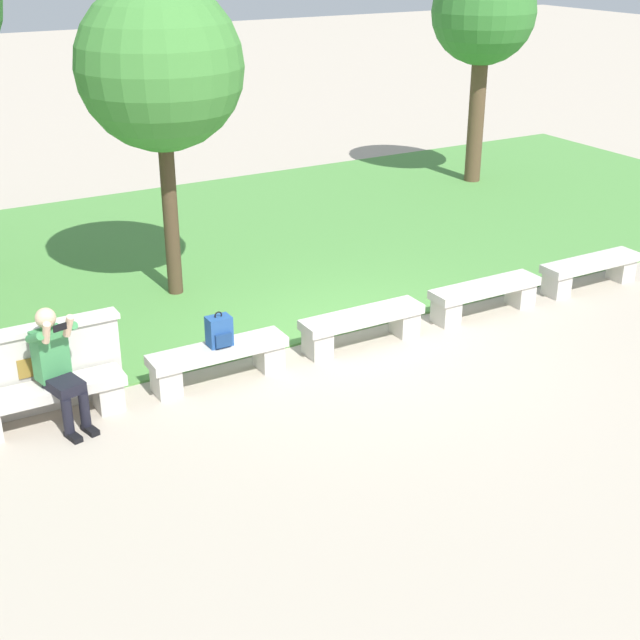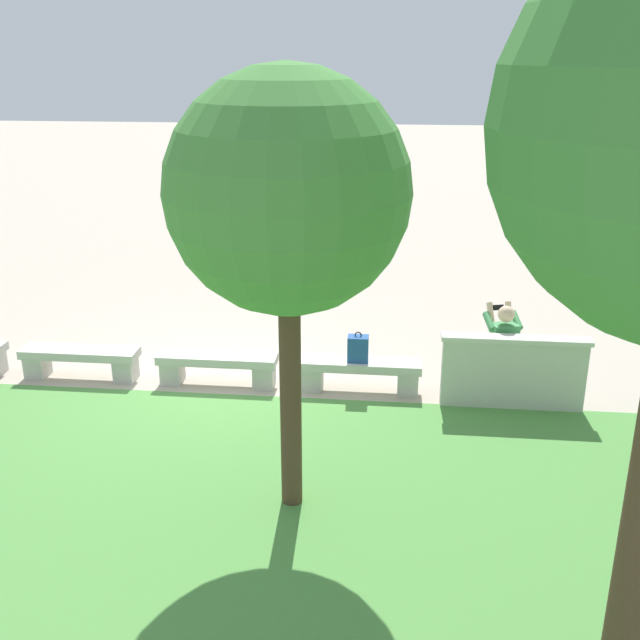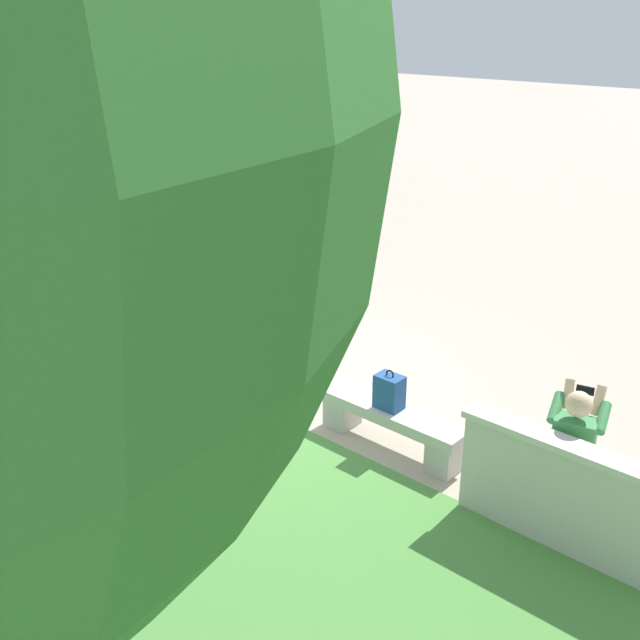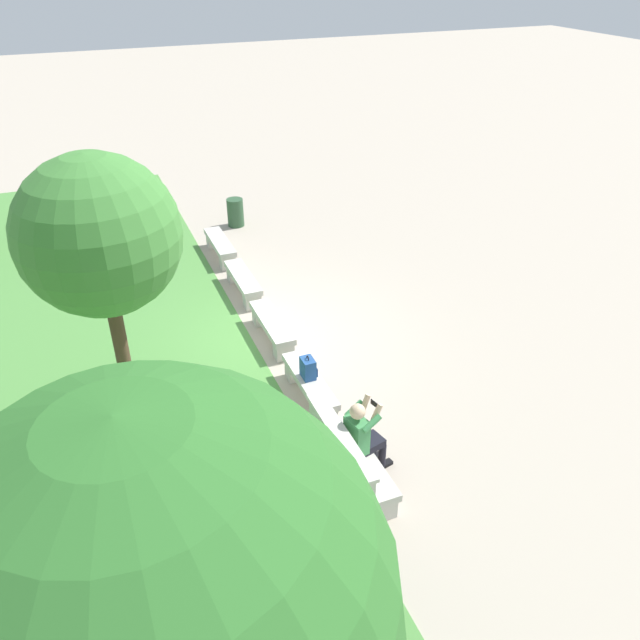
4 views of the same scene
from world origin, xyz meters
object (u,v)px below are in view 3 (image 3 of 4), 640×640
object	(u,v)px
bench_near	(392,421)
person_photographer	(574,447)
backpack	(390,392)
trash_bin	(64,247)
bench_main	(578,500)
bench_far	(154,321)
bench_end	(74,288)
tree_right_background	(87,168)
bench_mid	(257,365)

from	to	relation	value
bench_near	person_photographer	bearing A→B (deg)	-177.71
backpack	trash_bin	bearing A→B (deg)	-6.55
backpack	bench_main	bearing A→B (deg)	-179.76
bench_near	bench_main	bearing A→B (deg)	180.00
bench_near	bench_far	size ratio (longest dim) A/B	1.00
bench_main	bench_end	xyz separation A→B (m)	(8.02, 0.00, 0.00)
person_photographer	tree_right_background	world-z (taller)	tree_right_background
bench_far	tree_right_background	xyz separation A→B (m)	(-3.46, 2.82, 2.95)
bench_main	bench_end	world-z (taller)	same
backpack	tree_right_background	xyz separation A→B (m)	(0.52, 2.81, 2.61)
bench_end	trash_bin	size ratio (longest dim) A/B	2.24
bench_mid	bench_end	bearing A→B (deg)	0.00
bench_main	bench_far	bearing A→B (deg)	0.00
bench_far	bench_near	bearing A→B (deg)	180.00
bench_main	bench_near	world-z (taller)	same
bench_mid	backpack	size ratio (longest dim) A/B	3.93
bench_main	person_photographer	bearing A→B (deg)	-29.50
bench_near	backpack	distance (m)	0.34
backpack	person_photographer	bearing A→B (deg)	-177.49
bench_main	bench_near	xyz separation A→B (m)	(2.00, 0.00, 0.00)
person_photographer	trash_bin	size ratio (longest dim) A/B	1.76
bench_mid	trash_bin	size ratio (longest dim) A/B	2.24
bench_mid	person_photographer	world-z (taller)	person_photographer
bench_main	tree_right_background	xyz separation A→B (m)	(2.56, 2.82, 2.95)
bench_main	bench_far	world-z (taller)	same
bench_main	bench_near	bearing A→B (deg)	0.00
bench_mid	person_photographer	size ratio (longest dim) A/B	1.27
bench_mid	bench_end	distance (m)	4.01
bench_mid	bench_main	bearing A→B (deg)	180.00
bench_mid	bench_far	bearing A→B (deg)	0.00
tree_right_background	trash_bin	bearing A→B (deg)	-27.12
bench_near	backpack	xyz separation A→B (m)	(0.03, 0.01, 0.33)
bench_mid	bench_far	distance (m)	2.00
trash_bin	bench_far	bearing A→B (deg)	166.84
bench_main	bench_near	distance (m)	2.00
bench_mid	trash_bin	world-z (taller)	trash_bin
backpack	tree_right_background	bearing A→B (deg)	79.56
bench_end	trash_bin	xyz separation A→B (m)	(1.76, -0.88, 0.08)
bench_far	backpack	distance (m)	3.99
bench_far	trash_bin	world-z (taller)	trash_bin
tree_right_background	bench_mid	bearing A→B (deg)	-62.73
bench_near	person_photographer	xyz separation A→B (m)	(-1.87, -0.07, 0.44)
trash_bin	bench_mid	bearing A→B (deg)	171.33
bench_end	tree_right_background	size ratio (longest dim) A/B	0.38
bench_far	trash_bin	distance (m)	3.87
bench_end	tree_right_background	bearing A→B (deg)	152.70
bench_near	backpack	bearing A→B (deg)	14.52
bench_near	backpack	size ratio (longest dim) A/B	3.93
tree_right_background	trash_bin	size ratio (longest dim) A/B	5.84
bench_near	tree_right_background	xyz separation A→B (m)	(0.55, 2.82, 2.95)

